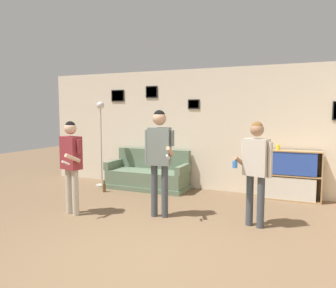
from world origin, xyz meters
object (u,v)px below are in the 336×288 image
bookshelf (289,175)px  person_watcher_holding_cup (256,163)px  bottle_on_floor (104,187)px  person_player_foreground_left (71,158)px  person_player_foreground_center (159,151)px  couch (148,176)px  drinking_cup (278,147)px  floor_lamp (101,132)px

bookshelf → person_watcher_holding_cup: bearing=-102.2°
person_watcher_holding_cup → bottle_on_floor: bearing=164.4°
person_player_foreground_left → person_player_foreground_center: (1.43, 0.46, 0.14)m
couch → person_player_foreground_left: 2.37m
couch → drinking_cup: 2.90m
person_watcher_holding_cup → drinking_cup: 1.85m
couch → person_watcher_holding_cup: size_ratio=1.17×
bookshelf → person_player_foreground_left: size_ratio=0.75×
bottle_on_floor → drinking_cup: (3.52, 0.91, 0.94)m
floor_lamp → person_player_foreground_center: bearing=-35.2°
person_player_foreground_left → drinking_cup: person_player_foreground_left is taller
bookshelf → couch: bearing=-176.3°
person_player_foreground_left → bottle_on_floor: size_ratio=6.18×
couch → bookshelf: bearing=3.7°
person_player_foreground_left → couch: bearing=81.7°
person_player_foreground_left → person_watcher_holding_cup: person_watcher_holding_cup is taller
floor_lamp → drinking_cup: (3.92, 0.42, -0.24)m
floor_lamp → bookshelf: bearing=5.7°
couch → person_player_foreground_center: size_ratio=1.05×
couch → floor_lamp: (-1.12, -0.22, 1.00)m
floor_lamp → person_player_foreground_left: floor_lamp is taller
person_player_foreground_center → drinking_cup: size_ratio=18.02×
couch → bookshelf: 3.05m
bookshelf → floor_lamp: bearing=-174.3°
couch → drinking_cup: size_ratio=19.00×
person_player_foreground_center → bottle_on_floor: size_ratio=6.90×
person_player_foreground_center → floor_lamp: bearing=144.8°
couch → bookshelf: bookshelf is taller
person_watcher_holding_cup → drinking_cup: (0.17, 1.84, 0.06)m
person_watcher_holding_cup → bottle_on_floor: person_watcher_holding_cup is taller
bookshelf → bottle_on_floor: (-3.76, -0.91, -0.39)m
person_player_foreground_left → person_player_foreground_center: size_ratio=0.90×
floor_lamp → person_player_foreground_center: (2.22, -1.57, -0.18)m
bookshelf → person_player_foreground_center: 2.84m
couch → bookshelf: size_ratio=1.58×
couch → bottle_on_floor: couch is taller
couch → person_player_foreground_left: size_ratio=1.18×
person_player_foreground_center → couch: bearing=121.6°
floor_lamp → person_player_foreground_left: size_ratio=1.25×
bookshelf → person_player_foreground_left: person_player_foreground_left is taller
person_player_foreground_center → person_player_foreground_left: bearing=-162.1°
person_player_foreground_left → drinking_cup: bearing=38.1°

